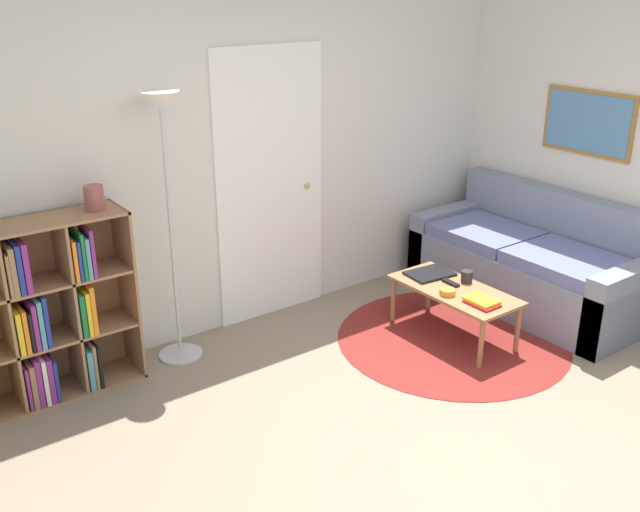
{
  "coord_description": "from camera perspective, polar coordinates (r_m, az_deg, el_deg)",
  "views": [
    {
      "loc": [
        -2.55,
        -2.07,
        2.47
      ],
      "look_at": [
        -0.1,
        1.24,
        0.85
      ],
      "focal_mm": 40.0,
      "sensor_mm": 36.0,
      "label": 1
    }
  ],
  "objects": [
    {
      "name": "coffee_table",
      "position": [
        5.23,
        10.69,
        -2.97
      ],
      "size": [
        0.46,
        0.96,
        0.38
      ],
      "color": "#996B42",
      "rests_on": "ground_plane"
    },
    {
      "name": "bowl",
      "position": [
        5.1,
        10.17,
        -2.84
      ],
      "size": [
        0.11,
        0.11,
        0.04
      ],
      "color": "orange",
      "rests_on": "coffee_table"
    },
    {
      "name": "floor_lamp",
      "position": [
        4.62,
        -12.27,
        7.27
      ],
      "size": [
        0.3,
        0.3,
        1.82
      ],
      "color": "#B7B7BC",
      "rests_on": "ground_plane"
    },
    {
      "name": "cup",
      "position": [
        5.32,
        11.66,
        -1.62
      ],
      "size": [
        0.08,
        0.08,
        0.09
      ],
      "color": "#28282D",
      "rests_on": "coffee_table"
    },
    {
      "name": "book_stack_on_table",
      "position": [
        5.0,
        12.81,
        -3.59
      ],
      "size": [
        0.17,
        0.23,
        0.04
      ],
      "color": "#B21E23",
      "rests_on": "coffee_table"
    },
    {
      "name": "couch",
      "position": [
        5.99,
        16.69,
        -0.74
      ],
      "size": [
        0.85,
        1.88,
        0.87
      ],
      "color": "gray",
      "rests_on": "ground_plane"
    },
    {
      "name": "wall_back",
      "position": [
        5.18,
        -5.96,
        8.17
      ],
      "size": [
        7.74,
        0.11,
        2.6
      ],
      "color": "silver",
      "rests_on": "ground_plane"
    },
    {
      "name": "vase_on_shelf",
      "position": [
        4.53,
        -17.62,
        4.45
      ],
      "size": [
        0.12,
        0.12,
        0.15
      ],
      "color": "#934C47",
      "rests_on": "bookshelf"
    },
    {
      "name": "wall_right",
      "position": [
        6.0,
        20.45,
        8.91
      ],
      "size": [
        0.08,
        5.25,
        2.6
      ],
      "color": "silver",
      "rests_on": "ground_plane"
    },
    {
      "name": "bookshelf",
      "position": [
        4.65,
        -22.41,
        -4.75
      ],
      "size": [
        1.15,
        0.34,
        1.15
      ],
      "color": "#936B47",
      "rests_on": "ground_plane"
    },
    {
      "name": "laptop",
      "position": [
        5.41,
        8.77,
        -1.4
      ],
      "size": [
        0.36,
        0.28,
        0.02
      ],
      "color": "black",
      "rests_on": "coffee_table"
    },
    {
      "name": "rug",
      "position": [
        5.33,
        10.54,
        -6.51
      ],
      "size": [
        1.68,
        1.68,
        0.01
      ],
      "color": "maroon",
      "rests_on": "ground_plane"
    },
    {
      "name": "remote",
      "position": [
        5.28,
        10.41,
        -2.13
      ],
      "size": [
        0.05,
        0.15,
        0.02
      ],
      "color": "black",
      "rests_on": "coffee_table"
    },
    {
      "name": "ground_plane",
      "position": [
        4.11,
        11.91,
        -16.03
      ],
      "size": [
        14.0,
        14.0,
        0.0
      ],
      "primitive_type": "plane",
      "color": "gray"
    }
  ]
}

